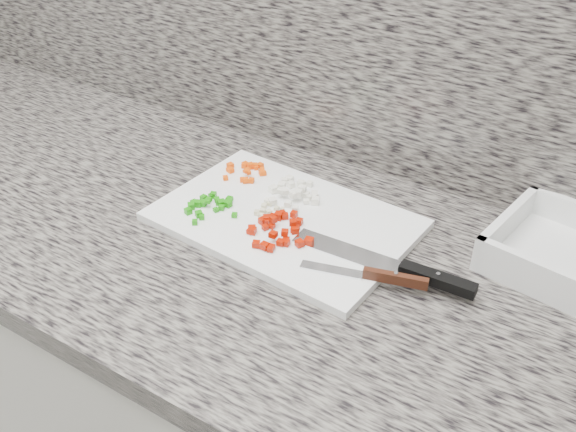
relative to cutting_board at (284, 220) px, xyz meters
name	(u,v)px	position (x,y,z in m)	size (l,w,h in m)	color
cabinet	(242,417)	(-0.07, -0.06, -0.48)	(3.92, 0.62, 0.86)	silver
countertop	(230,238)	(-0.07, -0.06, -0.03)	(3.96, 0.64, 0.04)	slate
cutting_board	(284,220)	(0.00, 0.00, 0.00)	(0.40, 0.27, 0.01)	white
carrot_pile	(247,170)	(-0.13, 0.08, 0.01)	(0.08, 0.08, 0.01)	#F74E05
onion_pile	(294,192)	(-0.02, 0.06, 0.02)	(0.10, 0.10, 0.02)	white
green_pepper_pile	(210,205)	(-0.12, -0.04, 0.01)	(0.09, 0.09, 0.01)	#1B8C0C
red_pepper_pile	(278,229)	(0.02, -0.04, 0.01)	(0.11, 0.11, 0.02)	#A71502
garlic_pile	(267,211)	(-0.03, 0.00, 0.01)	(0.04, 0.05, 0.01)	beige
chef_knife	(405,269)	(0.22, -0.03, 0.01)	(0.28, 0.04, 0.02)	silver
paring_knife	(379,276)	(0.20, -0.06, 0.01)	(0.18, 0.06, 0.02)	silver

